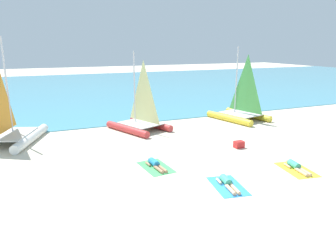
{
  "coord_description": "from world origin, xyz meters",
  "views": [
    {
      "loc": [
        -6.13,
        -9.95,
        5.29
      ],
      "look_at": [
        0.0,
        4.67,
        1.2
      ],
      "focal_mm": 33.71,
      "sensor_mm": 36.0,
      "label": 1
    }
  ],
  "objects_px": {
    "sailboat_yellow": "(240,109)",
    "sunbather_middle": "(227,182)",
    "sailboat_white": "(7,128)",
    "sailboat_red": "(140,119)",
    "cooler_box": "(239,144)",
    "towel_left": "(156,167)",
    "sunbather_left": "(155,164)",
    "towel_middle": "(228,186)",
    "sunbather_right": "(296,166)",
    "towel_right": "(296,170)"
  },
  "relations": [
    {
      "from": "towel_left",
      "to": "cooler_box",
      "type": "bearing_deg",
      "value": 9.9
    },
    {
      "from": "sailboat_red",
      "to": "towel_left",
      "type": "height_order",
      "value": "sailboat_red"
    },
    {
      "from": "sailboat_yellow",
      "to": "cooler_box",
      "type": "relative_size",
      "value": 10.42
    },
    {
      "from": "sailboat_white",
      "to": "sunbather_right",
      "type": "xyz_separation_m",
      "value": [
        11.83,
        -9.08,
        -0.73
      ]
    },
    {
      "from": "sunbather_middle",
      "to": "sailboat_white",
      "type": "bearing_deg",
      "value": 141.01
    },
    {
      "from": "sunbather_middle",
      "to": "towel_right",
      "type": "distance_m",
      "value": 3.69
    },
    {
      "from": "sunbather_left",
      "to": "sailboat_yellow",
      "type": "bearing_deg",
      "value": 29.64
    },
    {
      "from": "sunbather_left",
      "to": "sunbather_middle",
      "type": "height_order",
      "value": "same"
    },
    {
      "from": "sailboat_yellow",
      "to": "towel_left",
      "type": "xyz_separation_m",
      "value": [
        -8.88,
        -6.26,
        -0.77
      ]
    },
    {
      "from": "sunbather_right",
      "to": "sailboat_yellow",
      "type": "bearing_deg",
      "value": 79.1
    },
    {
      "from": "sailboat_white",
      "to": "towel_left",
      "type": "height_order",
      "value": "sailboat_white"
    },
    {
      "from": "cooler_box",
      "to": "sunbather_left",
      "type": "bearing_deg",
      "value": -170.84
    },
    {
      "from": "sailboat_yellow",
      "to": "sailboat_white",
      "type": "distance_m",
      "value": 15.13
    },
    {
      "from": "sailboat_yellow",
      "to": "sunbather_left",
      "type": "height_order",
      "value": "sailboat_yellow"
    },
    {
      "from": "sailboat_red",
      "to": "cooler_box",
      "type": "bearing_deg",
      "value": -78.55
    },
    {
      "from": "sunbather_middle",
      "to": "towel_right",
      "type": "height_order",
      "value": "sunbather_middle"
    },
    {
      "from": "sailboat_red",
      "to": "towel_middle",
      "type": "height_order",
      "value": "sailboat_red"
    },
    {
      "from": "sailboat_yellow",
      "to": "towel_middle",
      "type": "bearing_deg",
      "value": -141.85
    },
    {
      "from": "sailboat_red",
      "to": "sunbather_right",
      "type": "height_order",
      "value": "sailboat_red"
    },
    {
      "from": "sailboat_white",
      "to": "towel_right",
      "type": "height_order",
      "value": "sailboat_white"
    },
    {
      "from": "sailboat_white",
      "to": "towel_right",
      "type": "bearing_deg",
      "value": -17.33
    },
    {
      "from": "sailboat_red",
      "to": "sunbather_left",
      "type": "relative_size",
      "value": 3.14
    },
    {
      "from": "towel_left",
      "to": "towel_middle",
      "type": "xyz_separation_m",
      "value": [
        1.88,
        -2.89,
        0.0
      ]
    },
    {
      "from": "sailboat_yellow",
      "to": "sunbather_left",
      "type": "bearing_deg",
      "value": -159.53
    },
    {
      "from": "sailboat_red",
      "to": "sunbather_right",
      "type": "bearing_deg",
      "value": -87.16
    },
    {
      "from": "sailboat_yellow",
      "to": "sunbather_middle",
      "type": "bearing_deg",
      "value": -142.0
    },
    {
      "from": "towel_left",
      "to": "towel_right",
      "type": "height_order",
      "value": "same"
    },
    {
      "from": "sailboat_red",
      "to": "towel_left",
      "type": "bearing_deg",
      "value": -124.47
    },
    {
      "from": "sailboat_red",
      "to": "towel_middle",
      "type": "bearing_deg",
      "value": -109.24
    },
    {
      "from": "sailboat_yellow",
      "to": "towel_right",
      "type": "relative_size",
      "value": 2.74
    },
    {
      "from": "towel_left",
      "to": "cooler_box",
      "type": "xyz_separation_m",
      "value": [
        5.03,
        0.88,
        0.17
      ]
    },
    {
      "from": "towel_middle",
      "to": "sailboat_red",
      "type": "bearing_deg",
      "value": 93.44
    },
    {
      "from": "sailboat_yellow",
      "to": "towel_right",
      "type": "height_order",
      "value": "sailboat_yellow"
    },
    {
      "from": "cooler_box",
      "to": "sailboat_white",
      "type": "bearing_deg",
      "value": 153.49
    },
    {
      "from": "sunbather_right",
      "to": "sailboat_white",
      "type": "bearing_deg",
      "value": 152.07
    },
    {
      "from": "sailboat_red",
      "to": "sailboat_yellow",
      "type": "height_order",
      "value": "sailboat_yellow"
    },
    {
      "from": "sailboat_white",
      "to": "sunbather_left",
      "type": "distance_m",
      "value": 9.0
    },
    {
      "from": "towel_middle",
      "to": "towel_right",
      "type": "relative_size",
      "value": 1.0
    },
    {
      "from": "towel_middle",
      "to": "sailboat_yellow",
      "type": "bearing_deg",
      "value": 52.56
    },
    {
      "from": "towel_left",
      "to": "sunbather_middle",
      "type": "bearing_deg",
      "value": -56.16
    },
    {
      "from": "towel_left",
      "to": "cooler_box",
      "type": "height_order",
      "value": "cooler_box"
    },
    {
      "from": "sailboat_yellow",
      "to": "sailboat_white",
      "type": "height_order",
      "value": "sailboat_white"
    },
    {
      "from": "sailboat_yellow",
      "to": "sailboat_white",
      "type": "relative_size",
      "value": 0.91
    },
    {
      "from": "sailboat_yellow",
      "to": "towel_middle",
      "type": "distance_m",
      "value": 11.55
    },
    {
      "from": "towel_middle",
      "to": "sunbather_middle",
      "type": "xyz_separation_m",
      "value": [
        0.01,
        0.07,
        0.13
      ]
    },
    {
      "from": "sailboat_red",
      "to": "sailboat_white",
      "type": "xyz_separation_m",
      "value": [
        -7.58,
        0.16,
        0.12
      ]
    },
    {
      "from": "sailboat_red",
      "to": "towel_middle",
      "type": "distance_m",
      "value": 9.28
    },
    {
      "from": "cooler_box",
      "to": "sailboat_yellow",
      "type": "bearing_deg",
      "value": 54.42
    },
    {
      "from": "sunbather_left",
      "to": "cooler_box",
      "type": "distance_m",
      "value": 5.1
    },
    {
      "from": "sailboat_yellow",
      "to": "towel_left",
      "type": "height_order",
      "value": "sailboat_yellow"
    }
  ]
}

